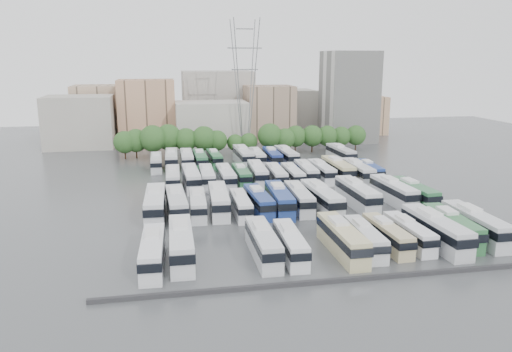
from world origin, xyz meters
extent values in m
plane|color=#424447|center=(0.00, 0.00, 0.00)|extent=(220.00, 220.00, 0.00)
cube|color=#2D2D30|center=(0.00, -33.00, 0.25)|extent=(56.00, 0.50, 0.50)
cylinder|color=black|center=(-28.94, 42.02, 1.12)|extent=(0.36, 0.36, 2.25)
sphere|color=#234C1E|center=(-28.94, 42.02, 4.18)|extent=(5.40, 5.40, 5.40)
cylinder|color=black|center=(-26.29, 42.75, 1.18)|extent=(0.36, 0.36, 2.37)
sphere|color=#234C1E|center=(-26.29, 42.75, 4.39)|extent=(5.68, 5.68, 5.68)
cylinder|color=black|center=(-22.22, 41.25, 1.35)|extent=(0.36, 0.36, 2.70)
sphere|color=#234C1E|center=(-22.22, 41.25, 5.01)|extent=(6.48, 6.48, 6.48)
cylinder|color=black|center=(-18.44, 42.83, 1.34)|extent=(0.36, 0.36, 2.68)
sphere|color=#234C1E|center=(-18.44, 42.83, 4.97)|extent=(6.43, 6.43, 6.43)
cylinder|color=black|center=(-14.22, 41.82, 1.19)|extent=(0.36, 0.36, 2.38)
sphere|color=#234C1E|center=(-14.22, 41.82, 4.41)|extent=(5.70, 5.70, 5.70)
cylinder|color=black|center=(-9.80, 41.32, 1.26)|extent=(0.36, 0.36, 2.52)
sphere|color=#234C1E|center=(-9.80, 41.32, 4.68)|extent=(6.05, 6.05, 6.05)
cylinder|color=black|center=(-6.53, 41.60, 1.07)|extent=(0.36, 0.36, 2.14)
sphere|color=#234C1E|center=(-6.53, 41.60, 3.98)|extent=(5.14, 5.14, 5.14)
cylinder|color=black|center=(-1.88, 42.19, 0.87)|extent=(0.36, 0.36, 1.75)
sphere|color=#234C1E|center=(-1.88, 42.19, 3.24)|extent=(4.19, 4.19, 4.19)
cylinder|color=black|center=(1.56, 41.90, 0.91)|extent=(0.36, 0.36, 1.83)
sphere|color=#234C1E|center=(1.56, 41.90, 3.39)|extent=(4.39, 4.39, 4.39)
cylinder|color=black|center=(6.96, 41.74, 1.30)|extent=(0.36, 0.36, 2.59)
sphere|color=#234C1E|center=(6.96, 41.74, 4.82)|extent=(6.23, 6.23, 6.23)
cylinder|color=black|center=(10.85, 41.17, 1.08)|extent=(0.36, 0.36, 2.17)
sphere|color=#234C1E|center=(10.85, 41.17, 4.03)|extent=(5.20, 5.20, 5.20)
cylinder|color=black|center=(14.02, 42.82, 1.16)|extent=(0.36, 0.36, 2.31)
sphere|color=#234C1E|center=(14.02, 42.82, 4.29)|extent=(5.55, 5.55, 5.55)
cylinder|color=black|center=(18.43, 42.52, 1.16)|extent=(0.36, 0.36, 2.31)
sphere|color=#234C1E|center=(18.43, 42.52, 4.30)|extent=(5.56, 5.56, 5.56)
cylinder|color=black|center=(22.52, 42.59, 1.13)|extent=(0.36, 0.36, 2.25)
sphere|color=#234C1E|center=(22.52, 42.59, 4.18)|extent=(5.40, 5.40, 5.40)
cylinder|color=black|center=(26.51, 42.84, 1.06)|extent=(0.36, 0.36, 2.12)
sphere|color=#234C1E|center=(26.51, 42.84, 3.93)|extent=(5.08, 5.08, 5.08)
cylinder|color=black|center=(30.54, 42.75, 1.10)|extent=(0.36, 0.36, 2.20)
sphere|color=#234C1E|center=(30.54, 42.75, 4.09)|extent=(5.29, 5.29, 5.29)
cube|color=#9E998E|center=(-42.00, 62.00, 7.00)|extent=(18.00, 14.00, 14.00)
cube|color=tan|center=(-24.00, 68.00, 9.00)|extent=(16.00, 12.00, 18.00)
cube|color=#ADA89E|center=(-6.00, 60.00, 6.00)|extent=(20.00, 14.00, 12.00)
cube|color=gray|center=(12.00, 66.00, 8.00)|extent=(14.00, 12.00, 16.00)
cube|color=gray|center=(-2.00, 80.00, 10.00)|extent=(22.00, 16.00, 20.00)
cube|color=tan|center=(-38.00, 78.00, 8.00)|extent=(16.00, 14.00, 16.00)
cube|color=#A39E93|center=(20.00, 78.00, 7.00)|extent=(18.00, 14.00, 14.00)
cube|color=tan|center=(44.00, 72.00, 6.00)|extent=(14.00, 12.00, 12.00)
cube|color=gray|center=(-14.00, 74.00, 5.00)|extent=(12.00, 10.00, 10.00)
cube|color=silver|center=(34.00, 58.00, 13.00)|extent=(14.00, 14.00, 26.00)
cylinder|color=slate|center=(0.00, 48.00, 17.00)|extent=(2.90, 2.91, 33.83)
cylinder|color=slate|center=(0.00, 52.00, 17.00)|extent=(2.90, 2.91, 33.83)
cylinder|color=slate|center=(4.00, 48.00, 17.00)|extent=(2.90, 2.91, 33.83)
cylinder|color=slate|center=(4.00, 52.00, 17.00)|extent=(2.90, 2.91, 33.83)
cube|color=slate|center=(2.00, 50.00, 31.28)|extent=(4.50, 0.30, 0.30)
cube|color=slate|center=(2.00, 50.00, 26.52)|extent=(9.00, 0.30, 0.30)
cube|color=slate|center=(2.00, 50.00, 21.08)|extent=(7.00, 0.30, 0.30)
cube|color=white|center=(-21.53, -24.71, 1.68)|extent=(2.95, 11.94, 3.36)
cube|color=black|center=(-21.53, -24.86, 2.32)|extent=(3.08, 12.12, 0.99)
cube|color=silver|center=(-21.48, -23.23, 3.58)|extent=(1.79, 3.22, 0.43)
cube|color=silver|center=(-18.13, -23.04, 1.83)|extent=(2.94, 12.98, 3.67)
cube|color=black|center=(-18.13, -23.20, 2.53)|extent=(3.07, 13.18, 1.08)
cube|color=silver|center=(-18.11, -21.42, 3.90)|extent=(1.88, 3.48, 0.47)
cube|color=silver|center=(-8.18, -24.37, 1.70)|extent=(2.61, 11.99, 3.39)
cube|color=black|center=(-8.18, -24.52, 2.35)|extent=(2.73, 12.17, 1.00)
cube|color=silver|center=(-8.18, -22.88, 3.61)|extent=(1.71, 3.20, 0.44)
cube|color=white|center=(-4.85, -24.83, 1.57)|extent=(2.77, 11.16, 3.14)
cube|color=black|center=(-4.85, -24.97, 2.17)|extent=(2.89, 11.33, 0.92)
cube|color=silver|center=(-4.79, -23.45, 3.34)|extent=(1.68, 3.01, 0.41)
cube|color=beige|center=(1.85, -24.91, 1.77)|extent=(2.67, 12.49, 3.54)
cube|color=black|center=(1.85, -25.07, 2.45)|extent=(2.79, 12.68, 1.04)
cube|color=silver|center=(1.85, -23.35, 3.77)|extent=(1.77, 3.33, 0.46)
cube|color=silver|center=(5.03, -24.54, 1.52)|extent=(2.71, 10.84, 3.05)
cube|color=black|center=(5.02, -24.67, 2.11)|extent=(2.83, 11.01, 0.90)
cube|color=silver|center=(5.08, -23.19, 3.25)|extent=(1.64, 2.93, 0.39)
cube|color=tan|center=(8.32, -24.02, 1.52)|extent=(2.57, 10.78, 3.04)
cube|color=black|center=(8.33, -24.15, 2.10)|extent=(2.69, 10.95, 0.89)
cube|color=silver|center=(8.29, -22.68, 3.24)|extent=(1.60, 2.90, 0.39)
cube|color=white|center=(11.52, -23.78, 1.51)|extent=(2.52, 10.70, 3.02)
cube|color=black|center=(11.52, -23.92, 2.08)|extent=(2.63, 10.86, 0.89)
cube|color=silver|center=(11.49, -22.45, 3.21)|extent=(1.58, 2.87, 0.39)
cube|color=silver|center=(14.91, -24.47, 1.87)|extent=(3.17, 13.28, 3.74)
cube|color=black|center=(14.91, -24.64, 2.59)|extent=(3.31, 13.48, 1.10)
cube|color=silver|center=(14.86, -22.82, 3.98)|extent=(1.97, 3.57, 0.48)
cube|color=#2E6B3B|center=(18.04, -23.18, 1.73)|extent=(3.16, 12.29, 3.45)
cube|color=black|center=(18.03, -23.33, 2.38)|extent=(3.29, 12.47, 1.01)
cube|color=silver|center=(18.11, -21.66, 3.67)|extent=(1.88, 3.33, 0.45)
cube|color=silver|center=(21.48, -23.27, 1.83)|extent=(2.82, 12.93, 3.66)
cube|color=black|center=(21.48, -23.43, 2.53)|extent=(2.95, 13.12, 1.08)
cube|color=silver|center=(21.49, -21.66, 3.89)|extent=(1.85, 3.45, 0.47)
cube|color=silver|center=(-21.38, -5.49, 1.89)|extent=(3.19, 13.44, 3.79)
cube|color=black|center=(-21.39, -5.65, 2.62)|extent=(3.33, 13.64, 1.11)
cube|color=silver|center=(-21.34, -3.82, 4.03)|extent=(1.99, 3.61, 0.49)
cube|color=silver|center=(-18.13, -5.73, 1.78)|extent=(3.16, 12.69, 3.57)
cube|color=black|center=(-18.12, -5.89, 2.47)|extent=(3.29, 12.89, 1.05)
cube|color=silver|center=(-18.19, -4.16, 3.80)|extent=(1.91, 3.43, 0.46)
cube|color=silver|center=(-14.84, -5.75, 1.57)|extent=(2.77, 11.15, 3.14)
cube|color=black|center=(-14.85, -5.88, 2.17)|extent=(2.89, 11.32, 0.92)
cube|color=silver|center=(-14.79, -4.36, 3.34)|extent=(1.68, 3.01, 0.41)
cube|color=silver|center=(-11.44, -4.92, 1.80)|extent=(3.33, 12.80, 3.59)
cube|color=black|center=(-11.44, -5.07, 2.48)|extent=(3.46, 12.99, 1.06)
cube|color=silver|center=(-11.36, -3.33, 3.82)|extent=(1.96, 3.47, 0.46)
cube|color=silver|center=(-8.22, -7.00, 1.50)|extent=(2.36, 10.62, 3.00)
cube|color=black|center=(-8.22, -7.13, 2.07)|extent=(2.46, 10.78, 0.88)
cube|color=silver|center=(-8.20, -5.67, 3.20)|extent=(1.53, 2.84, 0.39)
cube|color=navy|center=(-5.17, -6.04, 1.65)|extent=(3.05, 11.74, 3.30)
cube|color=black|center=(-5.17, -6.19, 2.28)|extent=(3.17, 11.92, 0.97)
cube|color=silver|center=(-5.25, -4.59, 3.51)|extent=(1.80, 3.18, 0.43)
cube|color=navy|center=(-1.79, -6.03, 1.79)|extent=(3.20, 12.70, 3.57)
cube|color=black|center=(-1.80, -6.19, 2.47)|extent=(3.33, 12.90, 1.05)
cube|color=silver|center=(-1.72, -4.46, 3.80)|extent=(1.92, 3.43, 0.46)
cube|color=silver|center=(1.57, -5.64, 1.69)|extent=(3.00, 12.02, 3.38)
cube|color=black|center=(1.56, -5.79, 2.34)|extent=(3.12, 12.20, 0.99)
cube|color=silver|center=(1.63, -4.15, 3.60)|extent=(1.81, 3.24, 0.44)
cube|color=silver|center=(4.96, -6.99, 1.85)|extent=(3.43, 13.18, 3.70)
cube|color=black|center=(4.97, -7.15, 2.56)|extent=(3.57, 13.39, 1.09)
cube|color=silver|center=(4.87, -5.36, 3.94)|extent=(2.02, 3.57, 0.48)
cube|color=silver|center=(11.51, -5.68, 1.85)|extent=(3.04, 13.13, 3.71)
cube|color=black|center=(11.51, -5.85, 2.56)|extent=(3.17, 13.33, 1.09)
cube|color=silver|center=(11.48, -4.05, 3.94)|extent=(1.92, 3.52, 0.48)
cube|color=white|center=(18.38, -4.92, 1.78)|extent=(3.23, 12.69, 3.56)
cube|color=black|center=(18.39, -5.08, 2.46)|extent=(3.36, 12.88, 1.05)
cube|color=silver|center=(18.31, -3.35, 3.80)|extent=(1.93, 3.43, 0.46)
cube|color=#2C673C|center=(21.39, -6.29, 1.72)|extent=(3.21, 12.28, 3.45)
cube|color=black|center=(21.40, -6.44, 2.38)|extent=(3.34, 12.47, 1.01)
cube|color=silver|center=(21.31, -4.77, 3.67)|extent=(1.89, 3.33, 0.45)
cube|color=silver|center=(-18.19, 12.41, 1.64)|extent=(2.75, 11.62, 3.27)
cube|color=black|center=(-18.20, 12.27, 2.26)|extent=(2.87, 11.79, 0.96)
cube|color=silver|center=(-18.16, 13.86, 3.49)|extent=(1.71, 3.12, 0.42)
cube|color=silver|center=(-14.81, 11.54, 1.75)|extent=(2.98, 12.45, 3.51)
cube|color=black|center=(-14.81, 11.38, 2.43)|extent=(3.10, 12.64, 1.03)
cube|color=silver|center=(-14.85, 13.09, 3.74)|extent=(1.85, 3.35, 0.45)
cube|color=silver|center=(-11.76, 12.19, 1.63)|extent=(2.70, 11.52, 3.25)
cube|color=black|center=(-11.76, 12.04, 2.25)|extent=(2.82, 11.70, 0.96)
cube|color=silver|center=(-11.73, 13.62, 3.46)|extent=(1.69, 3.10, 0.42)
cube|color=silver|center=(-8.20, 11.51, 1.67)|extent=(2.63, 11.80, 3.33)
cube|color=black|center=(-8.20, 11.36, 2.30)|extent=(2.75, 11.97, 0.98)
cube|color=silver|center=(-8.22, 12.98, 3.55)|extent=(1.70, 3.16, 0.43)
cube|color=#2D693F|center=(-4.97, 12.66, 1.55)|extent=(2.37, 10.96, 3.10)
cube|color=black|center=(-4.97, 12.52, 2.14)|extent=(2.48, 11.12, 0.91)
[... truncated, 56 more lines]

